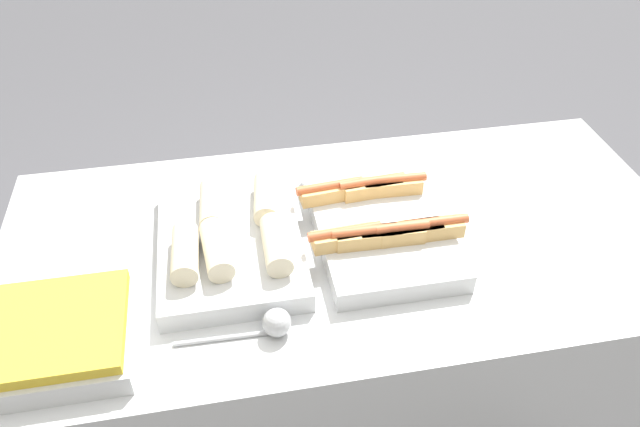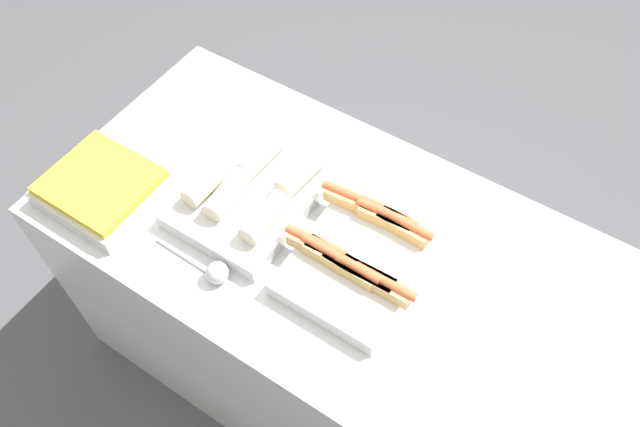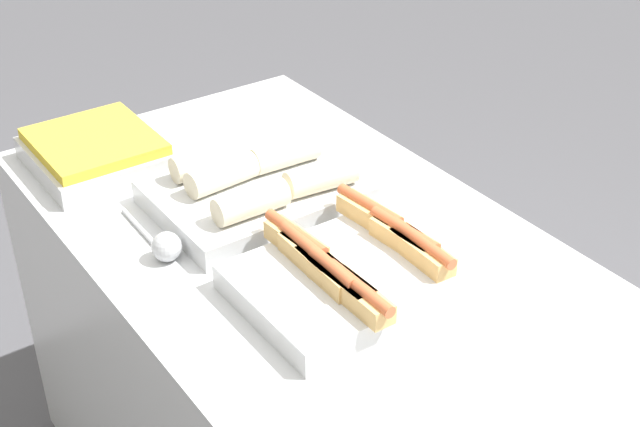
{
  "view_description": "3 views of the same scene",
  "coord_description": "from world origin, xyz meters",
  "px_view_note": "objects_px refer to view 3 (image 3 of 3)",
  "views": [
    {
      "loc": [
        -0.27,
        -1.09,
        1.83
      ],
      "look_at": [
        -0.07,
        0.0,
        0.93
      ],
      "focal_mm": 35.0,
      "sensor_mm": 36.0,
      "label": 1
    },
    {
      "loc": [
        0.43,
        -0.77,
        2.23
      ],
      "look_at": [
        -0.07,
        0.0,
        0.93
      ],
      "focal_mm": 35.0,
      "sensor_mm": 36.0,
      "label": 2
    },
    {
      "loc": [
        1.11,
        -0.82,
        1.83
      ],
      "look_at": [
        -0.07,
        0.0,
        0.93
      ],
      "focal_mm": 50.0,
      "sensor_mm": 36.0,
      "label": 3
    }
  ],
  "objects_px": {
    "tray_side_front": "(96,152)",
    "serving_spoon_near": "(164,245)",
    "tray_wraps": "(261,187)",
    "tray_hotdogs": "(362,268)"
  },
  "relations": [
    {
      "from": "tray_side_front",
      "to": "serving_spoon_near",
      "type": "distance_m",
      "value": 0.42
    },
    {
      "from": "tray_hotdogs",
      "to": "tray_side_front",
      "type": "xyz_separation_m",
      "value": [
        -0.7,
        -0.22,
        -0.0
      ]
    },
    {
      "from": "tray_hotdogs",
      "to": "tray_wraps",
      "type": "relative_size",
      "value": 1.04
    },
    {
      "from": "tray_side_front",
      "to": "serving_spoon_near",
      "type": "bearing_deg",
      "value": -5.15
    },
    {
      "from": "tray_hotdogs",
      "to": "tray_wraps",
      "type": "bearing_deg",
      "value": 179.78
    },
    {
      "from": "tray_wraps",
      "to": "tray_side_front",
      "type": "xyz_separation_m",
      "value": [
        -0.35,
        -0.22,
        -0.0
      ]
    },
    {
      "from": "tray_side_front",
      "to": "serving_spoon_near",
      "type": "height_order",
      "value": "tray_side_front"
    },
    {
      "from": "tray_wraps",
      "to": "tray_side_front",
      "type": "relative_size",
      "value": 1.51
    },
    {
      "from": "tray_hotdogs",
      "to": "tray_side_front",
      "type": "bearing_deg",
      "value": -162.75
    },
    {
      "from": "tray_hotdogs",
      "to": "serving_spoon_near",
      "type": "height_order",
      "value": "tray_hotdogs"
    }
  ]
}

